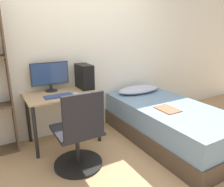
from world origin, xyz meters
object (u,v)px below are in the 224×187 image
at_px(office_chair, 79,140).
at_px(pc_tower, 84,76).
at_px(monitor, 50,75).
at_px(bed, 169,123).
at_px(keyboard, 58,96).

height_order(office_chair, pc_tower, pc_tower).
height_order(monitor, pc_tower, monitor).
relative_size(office_chair, bed, 0.48).
height_order(keyboard, pc_tower, pc_tower).
xyz_separation_m(office_chair, pc_tower, (0.43, 0.80, 0.54)).
xyz_separation_m(bed, monitor, (-1.43, 0.90, 0.69)).
relative_size(bed, pc_tower, 5.66).
bearing_deg(keyboard, monitor, 91.57).
relative_size(office_chair, keyboard, 2.66).
xyz_separation_m(bed, pc_tower, (-0.95, 0.81, 0.64)).
bearing_deg(bed, office_chair, 179.48).
bearing_deg(monitor, office_chair, -86.86).
relative_size(office_chair, pc_tower, 2.72).
xyz_separation_m(bed, keyboard, (-1.42, 0.59, 0.47)).
distance_m(office_chair, bed, 1.38).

